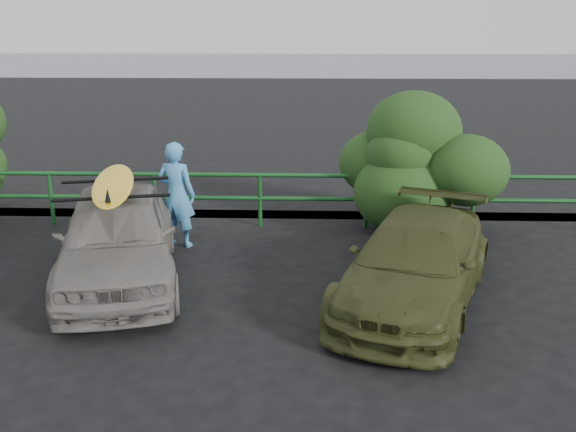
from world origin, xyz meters
name	(u,v)px	position (x,y,z in m)	size (l,w,h in m)	color
ground	(143,354)	(0.00, 0.00, 0.00)	(80.00, 80.00, 0.00)	black
ocean	(291,62)	(0.00, 60.00, 0.00)	(200.00, 200.00, 0.00)	#515863
guardrail	(207,199)	(0.00, 5.00, 0.52)	(14.00, 0.08, 1.04)	#164F1E
shrub_right	(470,163)	(5.00, 5.50, 1.16)	(3.20, 2.40, 2.32)	#224318
sedan	(118,237)	(-0.89, 2.20, 0.70)	(1.66, 4.13, 1.41)	slate
olive_vehicle	(416,263)	(3.39, 1.57, 0.59)	(1.65, 4.06, 1.18)	#3A3E1B
man	(177,195)	(-0.34, 3.85, 0.91)	(0.67, 0.44, 1.83)	#4490CD
roof_rack	(114,188)	(-0.89, 2.20, 1.43)	(1.58, 1.10, 0.05)	black
surfboard	(113,184)	(-0.89, 2.20, 1.50)	(0.57, 2.73, 0.08)	yellow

